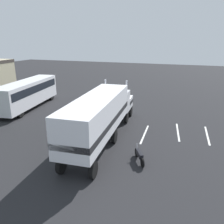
# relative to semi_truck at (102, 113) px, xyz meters

# --- Properties ---
(ground_plane) EXTENTS (120.00, 120.00, 0.00)m
(ground_plane) POSITION_rel_semi_truck_xyz_m (5.89, 0.33, -2.52)
(ground_plane) COLOR #232326
(lane_stripe_near) EXTENTS (4.40, 0.35, 0.01)m
(lane_stripe_near) POSITION_rel_semi_truck_xyz_m (2.62, -3.17, -2.52)
(lane_stripe_near) COLOR silver
(lane_stripe_near) RESTS_ON ground_plane
(lane_stripe_mid) EXTENTS (4.39, 0.71, 0.01)m
(lane_stripe_mid) POSITION_rel_semi_truck_xyz_m (4.19, -6.03, -2.52)
(lane_stripe_mid) COLOR silver
(lane_stripe_mid) RESTS_ON ground_plane
(lane_stripe_far) EXTENTS (4.40, 0.37, 0.01)m
(lane_stripe_far) POSITION_rel_semi_truck_xyz_m (4.27, -8.62, -2.52)
(lane_stripe_far) COLOR silver
(lane_stripe_far) RESTS_ON ground_plane
(semi_truck) EXTENTS (14.32, 3.91, 4.50)m
(semi_truck) POSITION_rel_semi_truck_xyz_m (0.00, 0.00, 0.00)
(semi_truck) COLOR white
(semi_truck) RESTS_ON ground_plane
(person_bystander) EXTENTS (0.34, 0.45, 1.63)m
(person_bystander) POSITION_rel_semi_truck_xyz_m (1.62, 2.84, -1.63)
(person_bystander) COLOR black
(person_bystander) RESTS_ON ground_plane
(parked_bus) EXTENTS (11.26, 4.18, 3.40)m
(parked_bus) POSITION_rel_semi_truck_xyz_m (6.03, 12.51, -0.46)
(parked_bus) COLOR silver
(parked_bus) RESTS_ON ground_plane
(motorcycle) EXTENTS (1.89, 1.13, 1.12)m
(motorcycle) POSITION_rel_semi_truck_xyz_m (-2.36, -3.81, -2.04)
(motorcycle) COLOR black
(motorcycle) RESTS_ON ground_plane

